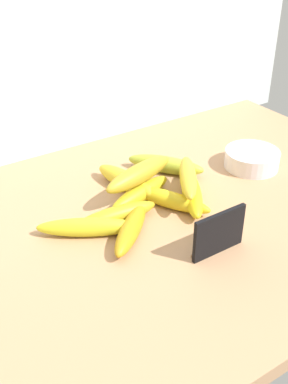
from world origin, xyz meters
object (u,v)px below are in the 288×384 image
at_px(banana_0, 131,229).
at_px(banana_6, 192,192).
at_px(banana_1, 165,165).
at_px(banana_8, 188,177).
at_px(banana_5, 127,181).
at_px(fruit_bowl, 252,159).
at_px(banana_3, 87,227).
at_px(banana_2, 141,193).
at_px(banana_4, 170,200).
at_px(banana_9, 139,174).
at_px(chalkboard_sign, 219,234).
at_px(banana_7, 116,215).

distance_m(banana_0, banana_6, 0.18).
relative_size(banana_0, banana_1, 0.93).
bearing_deg(banana_0, banana_8, 14.63).
bearing_deg(banana_5, fruit_bowl, -13.82).
height_order(banana_0, banana_3, same).
relative_size(banana_1, banana_3, 0.95).
distance_m(fruit_bowl, banana_5, 0.31).
bearing_deg(banana_3, banana_6, -2.60).
bearing_deg(banana_2, fruit_bowl, -3.65).
relative_size(banana_5, banana_8, 1.06).
distance_m(banana_4, banana_9, 0.08).
relative_size(fruit_bowl, banana_6, 0.67).
distance_m(chalkboard_sign, banana_9, 0.23).
distance_m(chalkboard_sign, banana_4, 0.17).
distance_m(banana_5, banana_8, 0.14).
height_order(banana_6, banana_8, banana_8).
height_order(banana_1, banana_9, banana_9).
distance_m(fruit_bowl, banana_4, 0.26).
height_order(banana_6, banana_9, banana_9).
relative_size(chalkboard_sign, banana_9, 0.59).
bearing_deg(banana_6, banana_0, -167.32).
xyz_separation_m(banana_1, banana_3, (-0.26, -0.12, -0.00)).
bearing_deg(banana_1, chalkboard_sign, -107.74).
bearing_deg(banana_1, fruit_bowl, -26.03).
bearing_deg(banana_6, banana_1, 79.30).
relative_size(chalkboard_sign, banana_1, 0.61).
bearing_deg(banana_9, banana_4, -63.75).
bearing_deg(banana_0, banana_7, 90.30).
bearing_deg(fruit_bowl, banana_7, -176.67).
bearing_deg(banana_2, banana_1, 31.77).
height_order(banana_4, banana_6, banana_6).
bearing_deg(banana_2, banana_4, -54.55).
bearing_deg(banana_6, banana_8, 154.74).
bearing_deg(chalkboard_sign, banana_4, 84.76).
bearing_deg(banana_2, banana_5, 90.41).
bearing_deg(fruit_bowl, banana_4, -172.69).
bearing_deg(banana_7, banana_8, -3.68).
xyz_separation_m(chalkboard_sign, banana_7, (-0.11, 0.18, -0.02)).
bearing_deg(banana_9, banana_6, -38.87).
height_order(fruit_bowl, banana_9, banana_9).
height_order(banana_2, banana_7, same).
distance_m(banana_0, banana_5, 0.17).
height_order(chalkboard_sign, banana_5, chalkboard_sign).
relative_size(banana_1, banana_7, 1.05).
bearing_deg(banana_7, banana_3, -176.60).
xyz_separation_m(banana_3, banana_5, (0.15, 0.10, 0.00)).
bearing_deg(banana_5, banana_1, 8.13).
height_order(banana_2, banana_8, banana_8).
bearing_deg(banana_2, banana_8, -32.34).
relative_size(fruit_bowl, banana_8, 0.76).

